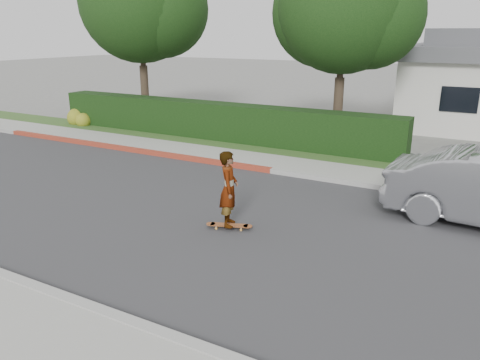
{
  "coord_description": "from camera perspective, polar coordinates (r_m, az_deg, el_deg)",
  "views": [
    {
      "loc": [
        6.77,
        -8.5,
        4.16
      ],
      "look_at": [
        2.0,
        0.24,
        1.0
      ],
      "focal_mm": 35.0,
      "sensor_mm": 36.0,
      "label": 1
    }
  ],
  "objects": [
    {
      "name": "ground",
      "position": [
        11.64,
        -9.28,
        -3.58
      ],
      "size": [
        120.0,
        120.0,
        0.0
      ],
      "primitive_type": "plane",
      "color": "slate",
      "rests_on": "ground"
    },
    {
      "name": "road",
      "position": [
        11.64,
        -9.28,
        -3.56
      ],
      "size": [
        60.0,
        8.0,
        0.01
      ],
      "primitive_type": "cube",
      "color": "#2D2D30",
      "rests_on": "ground"
    },
    {
      "name": "curb_near",
      "position": [
        9.05,
        -25.59,
        -11.11
      ],
      "size": [
        60.0,
        0.2,
        0.15
      ],
      "primitive_type": "cube",
      "color": "#9E9E99",
      "rests_on": "ground"
    },
    {
      "name": "curb_far",
      "position": [
        14.88,
        0.35,
        1.67
      ],
      "size": [
        60.0,
        0.2,
        0.15
      ],
      "primitive_type": "cube",
      "color": "#9E9E99",
      "rests_on": "ground"
    },
    {
      "name": "curb_red_section",
      "position": [
        17.72,
        -14.07,
        3.76
      ],
      "size": [
        12.0,
        0.21,
        0.15
      ],
      "primitive_type": "cube",
      "color": "maroon",
      "rests_on": "ground"
    },
    {
      "name": "sidewalk_far",
      "position": [
        15.65,
        1.91,
        2.41
      ],
      "size": [
        60.0,
        1.6,
        0.12
      ],
      "primitive_type": "cube",
      "color": "gray",
      "rests_on": "ground"
    },
    {
      "name": "planting_strip",
      "position": [
        17.05,
        4.34,
        3.61
      ],
      "size": [
        60.0,
        1.6,
        0.1
      ],
      "primitive_type": "cube",
      "color": "#2D4C1E",
      "rests_on": "ground"
    },
    {
      "name": "hedge",
      "position": [
        18.81,
        -3.26,
        7.14
      ],
      "size": [
        15.0,
        1.0,
        1.5
      ],
      "primitive_type": "cube",
      "color": "black",
      "rests_on": "ground"
    },
    {
      "name": "flowering_shrub",
      "position": [
        22.99,
        -19.02,
        7.08
      ],
      "size": [
        1.4,
        1.0,
        0.9
      ],
      "color": "#2D4C19",
      "rests_on": "ground"
    },
    {
      "name": "tree_left",
      "position": [
        22.38,
        -11.84,
        20.09
      ],
      "size": [
        5.99,
        5.21,
        8.0
      ],
      "color": "#33261C",
      "rests_on": "ground"
    },
    {
      "name": "tree_center",
      "position": [
        18.48,
        12.7,
        19.52
      ],
      "size": [
        5.66,
        4.84,
        7.44
      ],
      "color": "#33261C",
      "rests_on": "ground"
    },
    {
      "name": "skateboard",
      "position": [
        10.35,
        -1.33,
        -5.54
      ],
      "size": [
        1.03,
        0.54,
        0.1
      ],
      "rotation": [
        0.0,
        0.0,
        0.35
      ],
      "color": "gold",
      "rests_on": "ground"
    },
    {
      "name": "skateboarder",
      "position": [
        10.05,
        -1.37,
        -1.09
      ],
      "size": [
        0.61,
        0.72,
        1.67
      ],
      "primitive_type": "imported",
      "rotation": [
        0.0,
        0.0,
        1.98
      ],
      "color": "white",
      "rests_on": "skateboard"
    }
  ]
}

